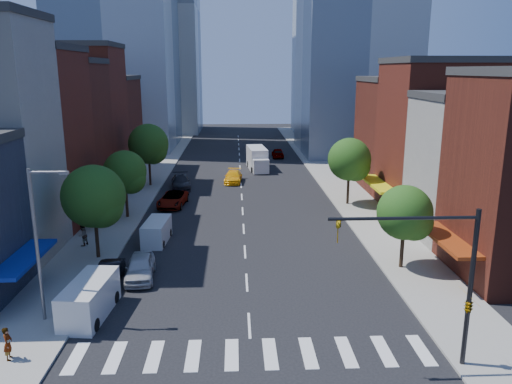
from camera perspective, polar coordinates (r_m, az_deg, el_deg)
ground at (r=29.86m, az=-0.77°, el=-15.00°), size 220.00×220.00×0.00m
sidewalk_left at (r=68.70m, az=-12.25°, el=1.47°), size 5.00×120.00×0.15m
sidewalk_right at (r=68.96m, az=8.69°, el=1.68°), size 5.00×120.00×0.15m
crosswalk at (r=27.27m, az=-0.58°, el=-18.03°), size 19.00×3.00×0.01m
bldg_left_2 at (r=51.27m, az=-25.82°, el=5.28°), size 12.00×9.00×16.00m
bldg_left_3 at (r=59.17m, az=-22.59°, el=6.08°), size 12.00×8.00×15.00m
bldg_left_4 at (r=67.06m, az=-20.22°, el=7.94°), size 12.00×9.00×17.00m
bldg_left_5 at (r=76.32m, az=-17.97°, el=7.22°), size 12.00×10.00×13.00m
bldg_right_1 at (r=47.28m, az=24.99°, el=2.29°), size 12.00×8.00×12.00m
bldg_right_2 at (r=55.08m, az=20.93°, el=5.72°), size 12.00×10.00×15.00m
bldg_right_3 at (r=64.44m, az=17.40°, el=6.16°), size 12.00×10.00×13.00m
tower_far_w at (r=123.13m, az=-11.15°, el=19.92°), size 18.00×18.00×56.00m
traffic_signal at (r=26.22m, az=22.17°, el=-10.26°), size 7.24×2.24×8.00m
streetlight at (r=30.71m, az=-23.54°, el=-4.65°), size 2.25×0.25×9.00m
tree_left_near at (r=39.73m, az=-17.87°, el=-0.74°), size 4.80×4.80×7.30m
tree_left_mid at (r=50.22m, az=-14.60°, el=2.04°), size 4.20×4.20×6.65m
tree_left_far at (r=63.65m, az=-12.06°, el=5.21°), size 5.00×5.00×7.75m
tree_right_near at (r=37.66m, az=16.87°, el=-2.52°), size 4.00×4.00×6.20m
tree_right_far at (r=54.37m, az=10.79°, el=3.48°), size 4.60×4.60×7.20m
parked_car_front at (r=36.51m, az=-13.09°, el=-8.38°), size 2.36×4.98×1.64m
parked_car_second at (r=36.36m, az=-16.41°, el=-8.91°), size 1.60×4.26×1.39m
parked_car_third at (r=54.61m, az=-9.49°, el=-0.81°), size 3.18×5.86×1.56m
parked_car_rear at (r=62.58m, az=-8.59°, el=1.14°), size 3.01×5.92×1.65m
cargo_van_near at (r=31.88m, az=-18.59°, el=-11.61°), size 2.54×5.36×2.21m
cargo_van_far at (r=43.50m, az=-11.32°, el=-4.47°), size 2.08×4.58×1.91m
taxi at (r=65.38m, az=-2.62°, el=1.76°), size 2.51×5.34×1.51m
traffic_car_oncoming at (r=77.07m, az=0.51°, el=3.54°), size 1.54×3.94×1.28m
traffic_car_far at (r=84.02m, az=2.50°, el=4.49°), size 1.94×4.66×1.58m
box_truck at (r=73.74m, az=0.16°, el=3.76°), size 3.10×8.15×3.21m
pedestrian_near at (r=28.99m, az=-26.50°, el=-15.23°), size 0.50×0.69×1.74m
pedestrian_far at (r=43.87m, az=-19.19°, el=-4.69°), size 0.99×1.08×1.79m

